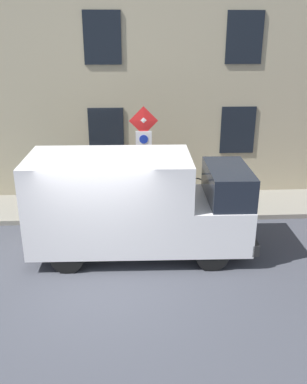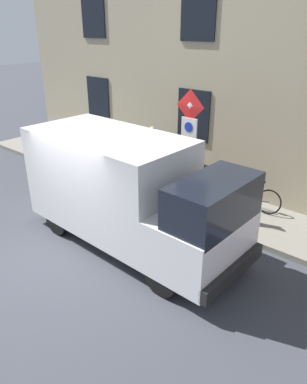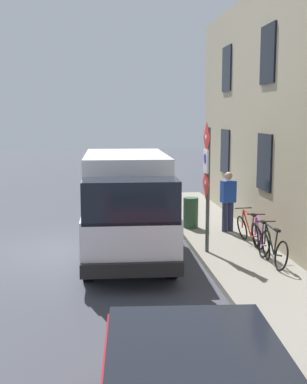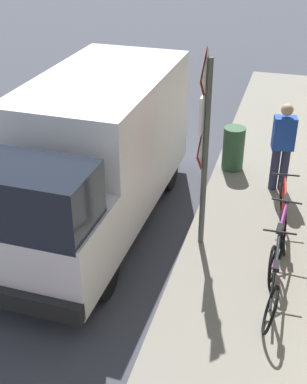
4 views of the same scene
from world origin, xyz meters
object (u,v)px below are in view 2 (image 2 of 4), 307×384
object	(u,v)px
delivery_van	(128,190)
bicycle_red	(196,179)
sign_post_stacked	(189,140)
pedestrian	(152,151)
bicycle_purple	(222,186)
litter_bin	(117,169)
bicycle_black	(250,195)

from	to	relation	value
delivery_van	bicycle_red	distance (m)	3.30
sign_post_stacked	pedestrian	xyz separation A→B (m)	(1.11, 2.13, -1.04)
bicycle_purple	pedestrian	distance (m)	2.51
bicycle_red	litter_bin	size ratio (longest dim) A/B	1.91
pedestrian	litter_bin	xyz separation A→B (m)	(-0.97, 0.62, -0.48)
delivery_van	litter_bin	bearing A→B (deg)	141.78
sign_post_stacked	litter_bin	size ratio (longest dim) A/B	3.40
bicycle_black	pedestrian	distance (m)	3.37
bicycle_purple	litter_bin	xyz separation A→B (m)	(-1.13, 3.06, 0.08)
bicycle_purple	bicycle_red	bearing A→B (deg)	4.11
bicycle_purple	pedestrian	xyz separation A→B (m)	(-0.17, 2.44, 0.56)
pedestrian	litter_bin	size ratio (longest dim) A/B	1.91
sign_post_stacked	delivery_van	xyz separation A→B (m)	(-1.90, 0.27, -0.78)
bicycle_black	bicycle_red	size ratio (longest dim) A/B	1.00
sign_post_stacked	bicycle_red	world-z (taller)	sign_post_stacked
delivery_van	bicycle_red	world-z (taller)	delivery_van
bicycle_red	litter_bin	bearing A→B (deg)	22.84
bicycle_red	litter_bin	xyz separation A→B (m)	(-1.13, 2.18, 0.08)
bicycle_black	bicycle_purple	bearing A→B (deg)	-1.05
delivery_van	bicycle_purple	xyz separation A→B (m)	(3.18, -0.58, -0.82)
delivery_van	bicycle_black	world-z (taller)	delivery_van
bicycle_red	pedestrian	distance (m)	1.67
pedestrian	delivery_van	bearing A→B (deg)	110.64
bicycle_purple	bicycle_red	xyz separation A→B (m)	(-0.00, 0.88, 0.00)
delivery_van	litter_bin	size ratio (longest dim) A/B	5.97
delivery_van	pedestrian	bearing A→B (deg)	123.02
bicycle_purple	bicycle_red	size ratio (longest dim) A/B	1.00
sign_post_stacked	bicycle_purple	bearing A→B (deg)	-13.49
bicycle_purple	litter_bin	world-z (taller)	litter_bin
bicycle_purple	pedestrian	size ratio (longest dim) A/B	1.00
pedestrian	bicycle_black	bearing A→B (deg)	171.88
delivery_van	pedestrian	size ratio (longest dim) A/B	3.13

